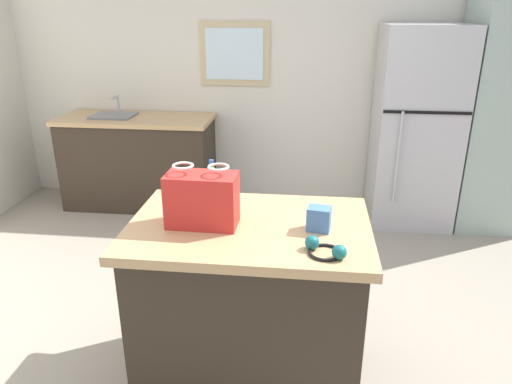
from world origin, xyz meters
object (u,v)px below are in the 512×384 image
at_px(shopping_bag, 202,199).
at_px(small_box, 319,219).
at_px(refrigerator, 416,128).
at_px(bottle, 212,182).
at_px(tall_cabinet, 495,116).
at_px(kitchen_island, 249,303).
at_px(ear_defenders, 325,249).

distance_m(shopping_bag, small_box, 0.56).
bearing_deg(small_box, shopping_bag, -179.61).
distance_m(refrigerator, shopping_bag, 2.71).
bearing_deg(bottle, tall_cabinet, 42.71).
relative_size(kitchen_island, refrigerator, 0.66).
distance_m(kitchen_island, bottle, 0.67).
relative_size(kitchen_island, shopping_bag, 3.48).
height_order(small_box, bottle, bottle).
distance_m(refrigerator, tall_cabinet, 0.67).
relative_size(tall_cabinet, ear_defenders, 9.79).
xyz_separation_m(tall_cabinet, shopping_bag, (-2.11, -2.28, 0.04)).
bearing_deg(small_box, ear_defenders, -83.34).
xyz_separation_m(tall_cabinet, bottle, (-2.13, -1.96, 0.01)).
height_order(bottle, ear_defenders, bottle).
xyz_separation_m(refrigerator, small_box, (-0.89, -2.28, 0.09)).
bearing_deg(refrigerator, small_box, -111.36).
relative_size(shopping_bag, ear_defenders, 1.63).
bearing_deg(refrigerator, kitchen_island, -118.63).
relative_size(refrigerator, small_box, 15.35).
height_order(kitchen_island, tall_cabinet, tall_cabinet).
xyz_separation_m(small_box, ear_defenders, (0.03, -0.23, -0.04)).
distance_m(kitchen_island, small_box, 0.62).
height_order(refrigerator, small_box, refrigerator).
distance_m(shopping_bag, ear_defenders, 0.64).
bearing_deg(kitchen_island, shopping_bag, -171.42).
bearing_deg(tall_cabinet, small_box, -124.27).
bearing_deg(ear_defenders, refrigerator, 71.01).
bearing_deg(bottle, ear_defenders, -42.26).
distance_m(shopping_bag, bottle, 0.32).
bearing_deg(kitchen_island, tall_cabinet, 49.97).
relative_size(tall_cabinet, small_box, 17.56).
distance_m(refrigerator, small_box, 2.45).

